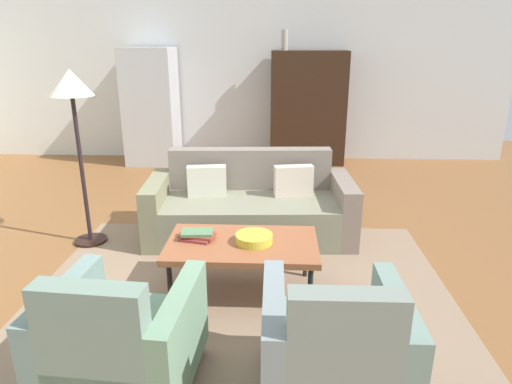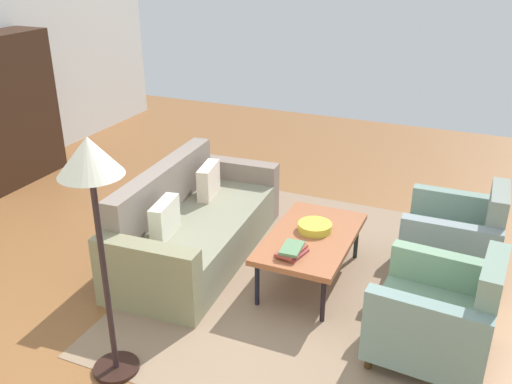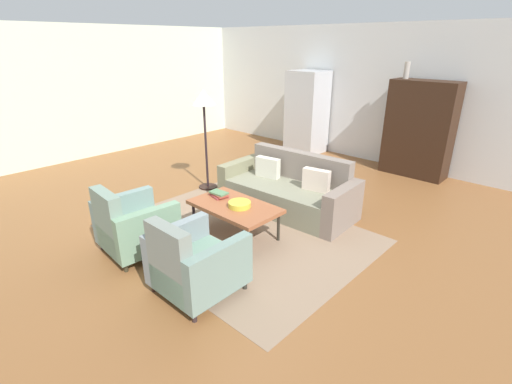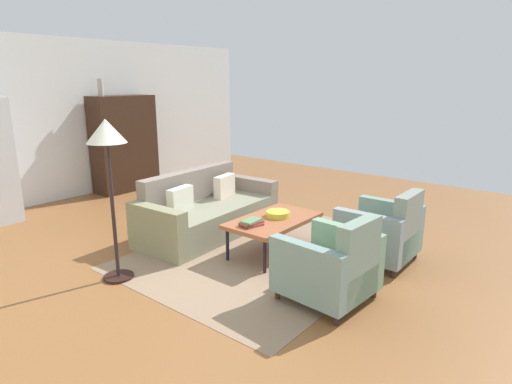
# 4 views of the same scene
# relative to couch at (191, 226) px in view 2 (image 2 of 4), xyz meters

# --- Properties ---
(ground_plane) EXTENTS (11.06, 11.06, 0.00)m
(ground_plane) POSITION_rel_couch_xyz_m (-0.51, -0.72, -0.29)
(ground_plane) COLOR brown
(area_rug) EXTENTS (3.40, 2.60, 0.01)m
(area_rug) POSITION_rel_couch_xyz_m (0.00, -1.14, -0.28)
(area_rug) COLOR #896F58
(area_rug) RESTS_ON ground
(couch) EXTENTS (2.15, 1.02, 0.86)m
(couch) POSITION_rel_couch_xyz_m (0.00, 0.00, 0.00)
(couch) COLOR gray
(couch) RESTS_ON ground
(coffee_table) EXTENTS (1.20, 0.70, 0.45)m
(coffee_table) POSITION_rel_couch_xyz_m (0.00, -1.19, 0.12)
(coffee_table) COLOR black
(coffee_table) RESTS_ON ground
(armchair_left) EXTENTS (0.86, 0.86, 0.88)m
(armchair_left) POSITION_rel_couch_xyz_m (-0.60, -2.35, 0.06)
(armchair_left) COLOR #3A2610
(armchair_left) RESTS_ON ground
(armchair_right) EXTENTS (0.81, 0.81, 0.88)m
(armchair_right) POSITION_rel_couch_xyz_m (0.61, -2.35, 0.06)
(armchair_right) COLOR #3A241C
(armchair_right) RESTS_ON ground
(fruit_bowl) EXTENTS (0.30, 0.30, 0.07)m
(fruit_bowl) POSITION_rel_couch_xyz_m (0.10, -1.19, 0.19)
(fruit_bowl) COLOR gold
(fruit_bowl) RESTS_ON coffee_table
(book_stack) EXTENTS (0.30, 0.24, 0.07)m
(book_stack) POSITION_rel_couch_xyz_m (-0.36, -1.14, 0.19)
(book_stack) COLOR brown
(book_stack) RESTS_ON coffee_table
(cabinet) EXTENTS (1.20, 0.51, 1.80)m
(cabinet) POSITION_rel_couch_xyz_m (0.77, 2.95, 0.61)
(cabinet) COLOR #301D12
(cabinet) RESTS_ON ground
(floor_lamp) EXTENTS (0.40, 0.40, 1.72)m
(floor_lamp) POSITION_rel_couch_xyz_m (-1.62, -0.30, 1.16)
(floor_lamp) COLOR black
(floor_lamp) RESTS_ON ground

